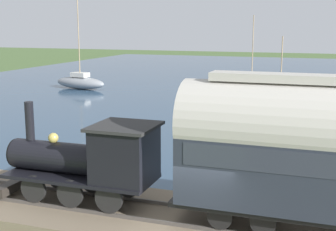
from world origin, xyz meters
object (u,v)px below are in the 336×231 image
(sailboat_gray, at_px, (80,82))
(sailboat_black, at_px, (280,91))
(steam_locomotive, at_px, (93,158))
(sailboat_yellow, at_px, (252,80))
(rowboat_mid_harbor, at_px, (117,167))

(sailboat_gray, xyz_separation_m, sailboat_black, (-0.21, -20.18, 0.02))
(steam_locomotive, height_order, sailboat_yellow, sailboat_yellow)
(rowboat_mid_harbor, bearing_deg, steam_locomotive, -110.24)
(steam_locomotive, relative_size, sailboat_yellow, 0.77)
(sailboat_gray, distance_m, rowboat_mid_harbor, 28.48)
(sailboat_gray, xyz_separation_m, sailboat_yellow, (9.40, -16.09, -0.19))
(steam_locomotive, height_order, sailboat_black, sailboat_black)
(steam_locomotive, relative_size, sailboat_gray, 0.61)
(sailboat_gray, bearing_deg, sailboat_yellow, -49.94)
(steam_locomotive, xyz_separation_m, rowboat_mid_harbor, (4.70, 1.40, -1.83))
(sailboat_black, height_order, rowboat_mid_harbor, sailboat_black)
(steam_locomotive, xyz_separation_m, sailboat_gray, (28.61, 16.88, -1.40))
(steam_locomotive, distance_m, sailboat_gray, 33.24)
(steam_locomotive, height_order, rowboat_mid_harbor, steam_locomotive)
(sailboat_black, xyz_separation_m, sailboat_yellow, (9.61, 4.09, -0.21))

